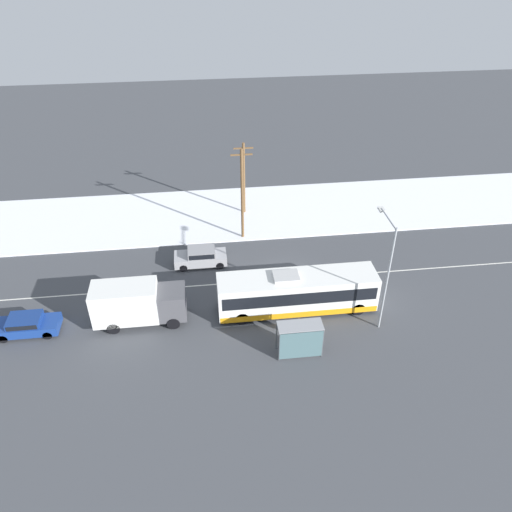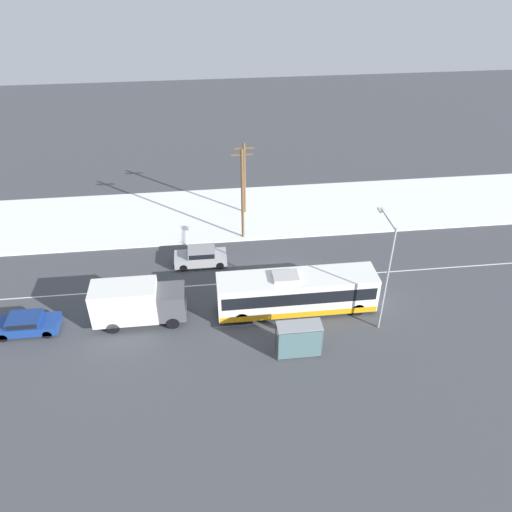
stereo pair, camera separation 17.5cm
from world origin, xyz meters
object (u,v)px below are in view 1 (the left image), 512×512
(pedestrian_at_stop, at_px, (299,326))
(utility_pole_snowlot, at_px, (244,177))
(city_bus, at_px, (297,292))
(streetlamp, at_px, (386,262))
(box_truck, at_px, (137,303))
(utility_pole_roadside, at_px, (242,194))
(sedan_car, at_px, (201,256))
(parked_car_near_truck, at_px, (27,324))
(bus_shelter, at_px, (301,336))

(pedestrian_at_stop, xyz_separation_m, utility_pole_snowlot, (-1.84, 17.82, 2.68))
(city_bus, relative_size, streetlamp, 1.41)
(box_truck, xyz_separation_m, utility_pole_roadside, (8.40, 10.26, 2.68))
(box_truck, xyz_separation_m, sedan_car, (4.57, 6.53, -0.90))
(pedestrian_at_stop, bearing_deg, parked_car_near_truck, 171.26)
(pedestrian_at_stop, relative_size, utility_pole_roadside, 0.21)
(pedestrian_at_stop, bearing_deg, sedan_car, 123.19)
(city_bus, height_order, utility_pole_snowlot, utility_pole_snowlot)
(city_bus, bearing_deg, utility_pole_roadside, 105.71)
(box_truck, bearing_deg, pedestrian_at_stop, -15.72)
(city_bus, bearing_deg, sedan_car, 135.77)
(box_truck, relative_size, sedan_car, 1.50)
(pedestrian_at_stop, distance_m, streetlamp, 7.17)
(city_bus, bearing_deg, streetlamp, -20.79)
(box_truck, height_order, pedestrian_at_stop, box_truck)
(streetlamp, distance_m, utility_pole_roadside, 14.84)
(utility_pole_snowlot, bearing_deg, pedestrian_at_stop, -84.11)
(pedestrian_at_stop, xyz_separation_m, streetlamp, (5.83, 1.00, 4.05))
(sedan_car, relative_size, utility_pole_snowlot, 0.60)
(city_bus, distance_m, bus_shelter, 4.72)
(pedestrian_at_stop, distance_m, utility_pole_roadside, 13.93)
(sedan_car, bearing_deg, box_truck, 55.02)
(pedestrian_at_stop, height_order, utility_pole_snowlot, utility_pole_snowlot)
(city_bus, relative_size, bus_shelter, 3.92)
(parked_car_near_truck, relative_size, streetlamp, 0.52)
(bus_shelter, relative_size, utility_pole_roadside, 0.35)
(bus_shelter, xyz_separation_m, streetlamp, (6.06, 2.63, 3.44))
(pedestrian_at_stop, bearing_deg, bus_shelter, -97.97)
(streetlamp, bearing_deg, utility_pole_roadside, 123.90)
(sedan_car, relative_size, streetlamp, 0.53)
(city_bus, distance_m, sedan_car, 9.39)
(box_truck, xyz_separation_m, utility_pole_snowlot, (9.00, 14.77, 2.03))
(city_bus, bearing_deg, utility_pole_snowlot, 98.79)
(pedestrian_at_stop, relative_size, streetlamp, 0.21)
(bus_shelter, relative_size, streetlamp, 0.36)
(parked_car_near_truck, distance_m, bus_shelter, 18.69)
(box_truck, distance_m, bus_shelter, 11.59)
(city_bus, bearing_deg, bus_shelter, -98.20)
(sedan_car, xyz_separation_m, bus_shelter, (6.04, -11.20, 0.86))
(pedestrian_at_stop, relative_size, utility_pole_snowlot, 0.24)
(parked_car_near_truck, distance_m, streetlamp, 24.65)
(city_bus, distance_m, pedestrian_at_stop, 3.12)
(bus_shelter, xyz_separation_m, utility_pole_roadside, (-2.21, 14.93, 2.72))
(utility_pole_snowlot, bearing_deg, parked_car_near_truck, -137.78)
(sedan_car, bearing_deg, bus_shelter, 118.33)
(sedan_car, xyz_separation_m, utility_pole_roadside, (3.83, 3.73, 3.57))
(parked_car_near_truck, xyz_separation_m, streetlamp, (24.19, -1.82, 4.37))
(city_bus, height_order, box_truck, city_bus)
(sedan_car, height_order, parked_car_near_truck, sedan_car)
(city_bus, xyz_separation_m, sedan_car, (-6.71, 6.53, -0.72))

